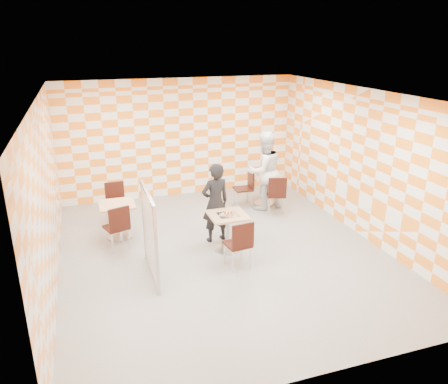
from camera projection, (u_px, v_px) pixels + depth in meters
The scene contains 15 objects.
room_shell at pixel (214, 170), 8.45m from camera, with size 7.00×7.00×7.00m.
main_table at pixel (228, 226), 8.37m from camera, with size 0.70×0.70×0.75m.
second_table at pixel (265, 184), 10.73m from camera, with size 0.70×0.70×0.75m.
empty_table at pixel (118, 215), 8.90m from camera, with size 0.70×0.70×0.75m.
chair_main_front at pixel (240, 242), 7.65m from camera, with size 0.47×0.48×0.92m.
chair_second_front at pixel (277, 192), 10.09m from camera, with size 0.53×0.54×0.92m.
chair_second_side at pixel (247, 185), 10.59m from camera, with size 0.45×0.44×0.92m.
chair_empty_near at pixel (118, 224), 8.35m from camera, with size 0.53×0.54×0.92m.
chair_empty_far at pixel (116, 200), 9.63m from camera, with size 0.45×0.46×0.92m.
partition at pixel (150, 234), 7.36m from camera, with size 0.08×1.38×1.55m.
man_dark at pixel (215, 203), 8.68m from camera, with size 0.59×0.39×1.63m, color black.
man_white at pixel (264, 171), 10.34m from camera, with size 0.91×0.71×1.87m, color white.
pizza_on_foil at pixel (228, 214), 8.27m from camera, with size 0.40×0.40×0.04m.
sport_bottle at pixel (257, 172), 10.63m from camera, with size 0.06×0.06×0.20m.
soda_bottle at pixel (266, 170), 10.70m from camera, with size 0.07×0.07×0.23m.
Camera 1 is at (-2.35, -7.22, 3.92)m, focal length 35.00 mm.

